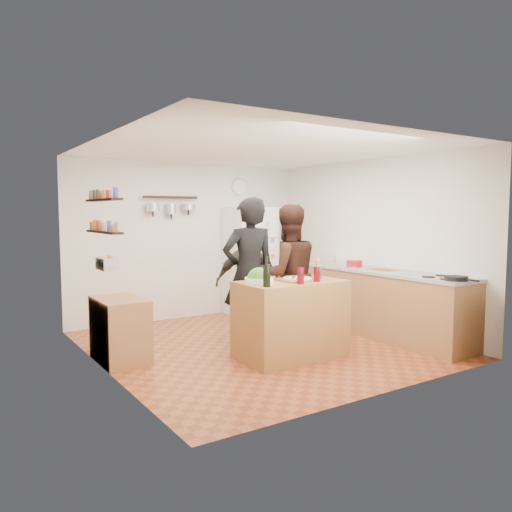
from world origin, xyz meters
TOP-DOWN VIEW (x-y plane):
  - room_shell at (0.00, 0.39)m, footprint 4.20×4.20m
  - prep_island at (0.00, -0.66)m, footprint 1.25×0.72m
  - pizza_board at (0.08, -0.68)m, footprint 0.42×0.34m
  - pizza at (0.08, -0.68)m, footprint 0.34×0.34m
  - salad_bowl at (-0.42, -0.61)m, footprint 0.33×0.33m
  - wine_bottle at (-0.50, -0.88)m, footprint 0.08×0.08m
  - wine_glass_near at (-0.05, -0.90)m, footprint 0.08×0.08m
  - wine_glass_far at (0.22, -0.86)m, footprint 0.07×0.07m
  - pepper_mill at (0.45, -0.61)m, footprint 0.06×0.06m
  - salt_canister at (0.30, -0.78)m, footprint 0.08×0.08m
  - person_left at (-0.24, -0.12)m, footprint 0.75×0.55m
  - person_center at (0.29, -0.20)m, footprint 1.03×0.90m
  - person_back at (0.10, 0.46)m, footprint 0.96×0.71m
  - counter_run at (1.70, -0.55)m, footprint 0.63×2.63m
  - stove_top at (1.70, -1.50)m, footprint 0.60×0.62m
  - skillet at (1.60, -1.73)m, footprint 0.27×0.27m
  - sink at (1.70, 0.30)m, footprint 0.50×0.80m
  - cutting_board at (1.70, -0.51)m, footprint 0.30×0.40m
  - red_bowl at (1.65, -0.01)m, footprint 0.23×0.23m
  - fridge at (0.95, 1.75)m, footprint 0.70×0.68m
  - wall_clock at (0.95, 2.08)m, footprint 0.30×0.03m
  - spice_shelf_lower at (-1.93, 0.20)m, footprint 0.12×1.00m
  - spice_shelf_upper at (-1.93, 0.20)m, footprint 0.12×1.00m
  - produce_basket at (-1.90, 0.20)m, footprint 0.18×0.35m
  - side_table at (-1.74, 0.31)m, footprint 0.50×0.80m
  - pot_rack at (-0.35, 2.00)m, footprint 0.90×0.04m

SIDE VIEW (x-z plane):
  - side_table at x=-1.74m, z-range 0.00..0.73m
  - counter_run at x=1.70m, z-range 0.00..0.90m
  - prep_island at x=0.00m, z-range 0.00..0.91m
  - person_back at x=0.10m, z-range 0.00..1.52m
  - fridge at x=0.95m, z-range 0.00..1.80m
  - person_center at x=0.29m, z-range 0.00..1.81m
  - stove_top at x=1.70m, z-range 0.90..0.92m
  - cutting_board at x=1.70m, z-range 0.90..0.92m
  - sink at x=1.70m, z-range 0.90..0.93m
  - pizza_board at x=0.08m, z-range 0.91..0.93m
  - pizza at x=0.08m, z-range 0.93..0.95m
  - salad_bowl at x=-0.42m, z-range 0.91..0.98m
  - skillet at x=1.60m, z-range 0.92..0.97m
  - person_left at x=-0.24m, z-range 0.00..1.90m
  - red_bowl at x=1.65m, z-range 0.92..1.02m
  - salt_canister at x=0.30m, z-range 0.91..1.04m
  - wine_glass_far at x=0.22m, z-range 0.91..1.09m
  - pepper_mill at x=0.45m, z-range 0.91..1.10m
  - wine_glass_near at x=-0.05m, z-range 0.91..1.10m
  - wine_bottle at x=-0.50m, z-range 0.91..1.15m
  - produce_basket at x=-1.90m, z-range 1.08..1.22m
  - room_shell at x=0.00m, z-range -0.85..3.35m
  - spice_shelf_lower at x=-1.93m, z-range 1.49..1.51m
  - spice_shelf_upper at x=-1.93m, z-range 1.84..1.86m
  - pot_rack at x=-0.35m, z-range 1.93..1.97m
  - wall_clock at x=0.95m, z-range 2.00..2.30m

